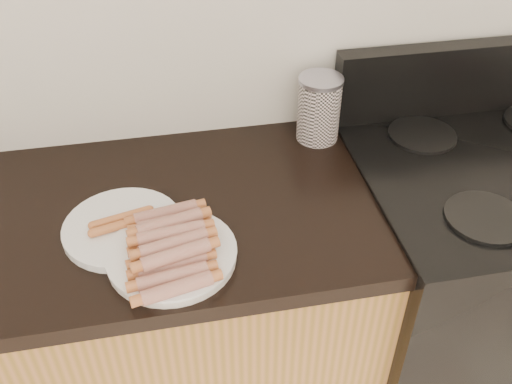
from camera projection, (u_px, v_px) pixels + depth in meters
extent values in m
cube|color=black|center=(470.00, 290.00, 1.70)|extent=(0.76, 0.65, 0.90)
cube|color=black|center=(469.00, 77.00, 1.57)|extent=(0.76, 0.06, 0.20)
cylinder|color=black|center=(486.00, 218.00, 1.26)|extent=(0.18, 0.18, 0.01)
cylinder|color=black|center=(422.00, 135.00, 1.52)|extent=(0.18, 0.18, 0.01)
cylinder|color=white|center=(172.00, 256.00, 1.17)|extent=(0.28, 0.28, 0.02)
cylinder|color=white|center=(123.00, 228.00, 1.24)|extent=(0.26, 0.26, 0.02)
cylinder|color=#993B37|center=(175.00, 288.00, 1.08)|extent=(0.14, 0.05, 0.03)
cylinder|color=#993B37|center=(174.00, 276.00, 1.10)|extent=(0.14, 0.05, 0.03)
cylinder|color=#993B37|center=(173.00, 264.00, 1.12)|extent=(0.14, 0.05, 0.03)
cylinder|color=#993B37|center=(172.00, 253.00, 1.15)|extent=(0.14, 0.05, 0.03)
cylinder|color=#993B37|center=(170.00, 242.00, 1.17)|extent=(0.14, 0.05, 0.03)
cylinder|color=#993B37|center=(169.00, 232.00, 1.20)|extent=(0.14, 0.05, 0.03)
cylinder|color=#993B37|center=(168.00, 222.00, 1.22)|extent=(0.14, 0.05, 0.03)
cylinder|color=#993B37|center=(167.00, 213.00, 1.25)|extent=(0.14, 0.05, 0.03)
cylinder|color=#993B37|center=(172.00, 255.00, 1.11)|extent=(0.14, 0.05, 0.03)
cylinder|color=#993B37|center=(170.00, 244.00, 1.13)|extent=(0.14, 0.05, 0.03)
cylinder|color=#993B37|center=(169.00, 233.00, 1.16)|extent=(0.14, 0.05, 0.03)
cylinder|color=#993B37|center=(168.00, 223.00, 1.18)|extent=(0.14, 0.05, 0.03)
cylinder|color=#C85B35|center=(121.00, 225.00, 1.22)|extent=(0.13, 0.05, 0.02)
cylinder|color=#C85B35|center=(121.00, 217.00, 1.24)|extent=(0.13, 0.05, 0.02)
cylinder|color=silver|center=(319.00, 111.00, 1.48)|extent=(0.11, 0.11, 0.17)
cylinder|color=silver|center=(321.00, 80.00, 1.43)|extent=(0.11, 0.11, 0.01)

